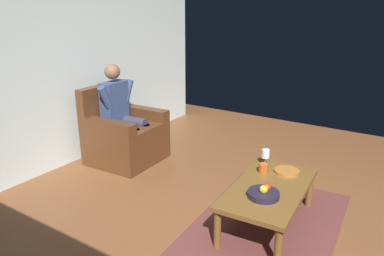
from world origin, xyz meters
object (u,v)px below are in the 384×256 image
object	(u,v)px
coffee_table	(269,191)
candle_jar	(263,168)
armchair	(124,136)
decorative_dish	(287,171)
wine_glass_near	(266,155)
fruit_bowl	(264,193)
person_seated	(122,111)

from	to	relation	value
coffee_table	candle_jar	xyz separation A→B (m)	(-0.24, -0.16, 0.09)
armchair	decorative_dish	bearing A→B (deg)	86.26
wine_glass_near	decorative_dish	bearing A→B (deg)	76.48
armchair	fruit_bowl	bearing A→B (deg)	71.55
coffee_table	decorative_dish	bearing A→B (deg)	175.53
wine_glass_near	candle_jar	world-z (taller)	wine_glass_near
coffee_table	wine_glass_near	world-z (taller)	wine_glass_near
armchair	person_seated	size ratio (longest dim) A/B	0.78
wine_glass_near	fruit_bowl	distance (m)	0.68
coffee_table	wine_glass_near	distance (m)	0.50
candle_jar	wine_glass_near	bearing A→B (deg)	-162.29
person_seated	candle_jar	xyz separation A→B (m)	(0.17, 1.96, -0.22)
person_seated	candle_jar	world-z (taller)	person_seated
coffee_table	candle_jar	distance (m)	0.30
fruit_bowl	decorative_dish	world-z (taller)	fruit_bowl
decorative_dish	coffee_table	bearing A→B (deg)	-4.47
decorative_dish	candle_jar	distance (m)	0.23
armchair	fruit_bowl	world-z (taller)	armchair
fruit_bowl	candle_jar	xyz separation A→B (m)	(-0.44, -0.19, 0.01)
coffee_table	decorative_dish	world-z (taller)	decorative_dish
decorative_dish	candle_jar	xyz separation A→B (m)	(0.12, -0.19, 0.03)
person_seated	coffee_table	distance (m)	2.18
candle_jar	decorative_dish	bearing A→B (deg)	123.59
armchair	wine_glass_near	world-z (taller)	armchair
armchair	wine_glass_near	xyz separation A→B (m)	(-0.02, 1.90, 0.17)
decorative_dish	wine_glass_near	bearing A→B (deg)	-103.52
armchair	person_seated	world-z (taller)	person_seated
coffee_table	fruit_bowl	size ratio (longest dim) A/B	4.48
armchair	wine_glass_near	distance (m)	1.90
armchair	coffee_table	world-z (taller)	armchair
coffee_table	wine_glass_near	bearing A→B (deg)	-152.70
coffee_table	wine_glass_near	xyz separation A→B (m)	(-0.42, -0.22, 0.16)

